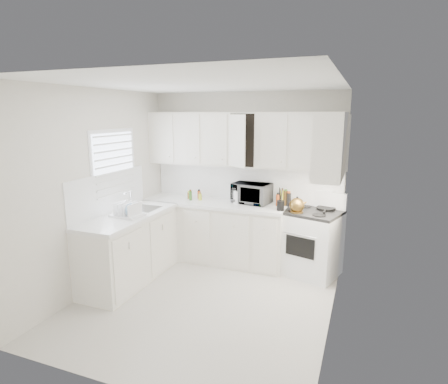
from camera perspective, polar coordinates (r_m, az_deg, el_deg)
The scene contains 32 objects.
floor at distance 4.79m, azimuth -3.14°, elevation -16.49°, with size 3.20×3.20×0.00m, color beige.
ceiling at distance 4.22m, azimuth -3.56°, elevation 16.30°, with size 3.20×3.20×0.00m, color white.
wall_back at distance 5.79m, azimuth 3.20°, elevation 2.22°, with size 3.00×3.00×0.00m, color silver.
wall_front at distance 3.00m, azimuth -16.14°, elevation -7.66°, with size 3.00×3.00×0.00m, color silver.
wall_left at distance 5.11m, azimuth -18.84°, elevation 0.28°, with size 3.20×3.20×0.00m, color silver.
wall_right at distance 3.96m, azimuth 16.88°, elevation -2.89°, with size 3.20×3.20×0.00m, color silver.
window_blinds at distance 5.33m, azimuth -16.47°, elevation 3.62°, with size 0.06×0.96×1.06m, color white, non-canonical shape.
lower_cabinets_back at distance 5.85m, azimuth -1.47°, elevation -6.24°, with size 2.22×0.60×0.90m, color silver, non-canonical shape.
lower_cabinets_left at distance 5.32m, azimuth -14.31°, elevation -8.55°, with size 0.60×1.60×0.90m, color silver, non-canonical shape.
countertop_back at distance 5.71m, azimuth -1.53°, elevation -1.74°, with size 2.24×0.64×0.05m, color white.
countertop_left at distance 5.17m, azimuth -14.49°, elevation -3.62°, with size 0.64×1.62×0.05m, color white.
backsplash_back at distance 5.79m, azimuth 3.16°, elevation 1.47°, with size 2.98×0.02×0.55m, color white.
backsplash_left at distance 5.27m, azimuth -17.33°, elevation -0.11°, with size 0.02×1.60×0.55m, color white.
upper_cabinets_back at distance 5.60m, azimuth 2.71°, elevation 3.97°, with size 3.00×0.33×0.80m, color silver, non-canonical shape.
upper_cabinets_right at distance 4.73m, azimuth 15.82°, elevation 2.03°, with size 0.33×0.90×0.80m, color silver, non-canonical shape.
sink at distance 5.41m, azimuth -12.44°, elevation -1.23°, with size 0.42×0.38×0.30m, color gray, non-canonical shape.
stove at distance 5.44m, azimuth 13.15°, elevation -6.31°, with size 0.78×0.64×1.20m, color white, non-canonical shape.
tea_kettle at distance 5.19m, azimuth 11.17°, elevation -1.85°, with size 0.26×0.22×0.24m, color olive, non-canonical shape.
frying_pan at distance 5.48m, azimuth 15.43°, elevation -2.34°, with size 0.27×0.45×0.04m, color black, non-canonical shape.
microwave at distance 5.60m, azimuth 4.29°, elevation 0.18°, with size 0.55×0.31×0.37m, color gray.
rice_cooker at distance 5.63m, azimuth 2.38°, elevation -0.50°, with size 0.23×0.23×0.23m, color white, non-canonical shape.
paper_towel at distance 5.70m, azimuth 3.01°, elevation -0.13°, with size 0.12×0.12×0.27m, color white.
utensil_crock at distance 5.21m, azimuth 8.73°, elevation -1.04°, with size 0.11×0.11×0.34m, color black, non-canonical shape.
dish_rack at distance 5.03m, azimuth -14.70°, elevation -2.45°, with size 0.40×0.30×0.22m, color white, non-canonical shape.
spice_left_0 at distance 5.99m, azimuth -5.12°, elevation -0.25°, with size 0.06×0.06×0.13m, color olive.
spice_left_1 at distance 5.88m, azimuth -4.85°, elevation -0.48°, with size 0.06×0.06×0.13m, color #346321.
spice_left_2 at distance 5.93m, azimuth -3.82°, elevation -0.36°, with size 0.06×0.06×0.13m, color #CB501B.
spice_left_3 at distance 5.82m, azimuth -3.52°, elevation -0.59°, with size 0.06×0.06×0.13m, color yellow.
sauce_right_0 at distance 5.56m, azimuth 8.43°, elevation -0.99°, with size 0.06×0.06×0.19m, color #CB501B.
sauce_right_1 at distance 5.49m, azimuth 8.85°, elevation -1.17°, with size 0.06×0.06×0.19m, color yellow.
sauce_right_2 at distance 5.53m, azimuth 9.54°, elevation -1.08°, with size 0.06×0.06×0.19m, color #523917.
sauce_right_3 at distance 5.47m, azimuth 9.97°, elevation -1.26°, with size 0.06×0.06×0.19m, color black.
Camera 1 is at (1.74, -3.83, 2.29)m, focal length 29.68 mm.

